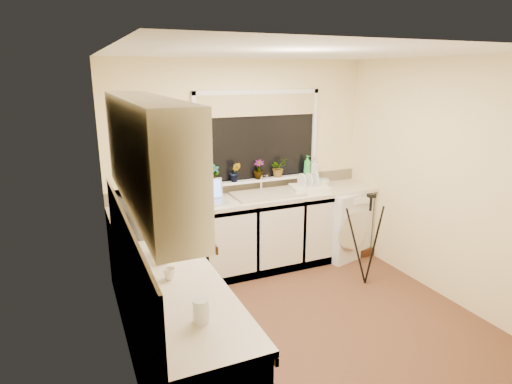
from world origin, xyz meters
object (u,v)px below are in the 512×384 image
at_px(soap_bottle_clear, 314,165).
at_px(cup_back, 324,183).
at_px(dish_rack, 310,188).
at_px(kettle, 166,242).
at_px(laptop, 211,197).
at_px(steel_jar, 164,256).
at_px(plant_a, 215,174).
at_px(soap_bottle_green, 307,165).
at_px(cup_left, 169,274).
at_px(glass_jug, 201,311).
at_px(plant_c, 259,169).
at_px(washing_machine, 338,222).
at_px(tripod, 368,240).
at_px(microwave, 144,211).
at_px(plant_b, 235,172).
at_px(plant_d, 278,167).

xyz_separation_m(soap_bottle_clear, cup_back, (0.04, -0.17, -0.20)).
bearing_deg(dish_rack, kettle, -138.06).
bearing_deg(cup_back, laptop, -177.87).
height_order(steel_jar, plant_a, plant_a).
relative_size(plant_a, soap_bottle_green, 0.93).
distance_m(dish_rack, cup_left, 2.64).
bearing_deg(soap_bottle_green, cup_back, -46.28).
bearing_deg(soap_bottle_green, soap_bottle_clear, 6.67).
distance_m(glass_jug, soap_bottle_clear, 3.36).
bearing_deg(soap_bottle_clear, plant_c, 179.86).
height_order(washing_machine, glass_jug, glass_jug).
bearing_deg(tripod, microwave, 155.54).
xyz_separation_m(washing_machine, tripod, (-0.18, -0.83, 0.09)).
height_order(washing_machine, soap_bottle_green, soap_bottle_green).
bearing_deg(dish_rack, plant_b, 176.00).
relative_size(plant_b, soap_bottle_clear, 1.14).
relative_size(soap_bottle_green, cup_back, 1.74).
bearing_deg(glass_jug, plant_b, 64.78).
distance_m(laptop, soap_bottle_green, 1.38).
height_order(tripod, microwave, microwave).
height_order(microwave, plant_a, plant_a).
height_order(steel_jar, soap_bottle_green, soap_bottle_green).
height_order(glass_jug, soap_bottle_green, soap_bottle_green).
xyz_separation_m(dish_rack, plant_d, (-0.29, 0.27, 0.23)).
bearing_deg(washing_machine, glass_jug, -153.15).
height_order(plant_b, plant_d, plant_b).
relative_size(tripod, cup_back, 7.67).
bearing_deg(plant_a, tripod, -38.45).
bearing_deg(steel_jar, kettle, 70.97).
distance_m(microwave, plant_b, 1.40).
bearing_deg(washing_machine, cup_back, 141.17).
relative_size(laptop, plant_a, 1.55).
bearing_deg(kettle, plant_c, 45.03).
bearing_deg(kettle, soap_bottle_green, 34.16).
bearing_deg(glass_jug, soap_bottle_green, 49.17).
height_order(cup_back, cup_left, cup_back).
distance_m(laptop, plant_d, 1.00).
height_order(laptop, cup_left, laptop).
xyz_separation_m(kettle, microwave, (-0.05, 0.68, 0.06)).
bearing_deg(cup_left, glass_jug, -85.18).
bearing_deg(soap_bottle_clear, microwave, -161.49).
bearing_deg(plant_d, cup_back, -18.67).
height_order(plant_b, soap_bottle_green, soap_bottle_green).
distance_m(kettle, steel_jar, 0.17).
xyz_separation_m(laptop, soap_bottle_clear, (1.46, 0.23, 0.19)).
distance_m(washing_machine, tripod, 0.85).
height_order(microwave, cup_left, microwave).
distance_m(plant_b, soap_bottle_clear, 1.09).
bearing_deg(washing_machine, kettle, -169.28).
relative_size(plant_d, cup_left, 2.63).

